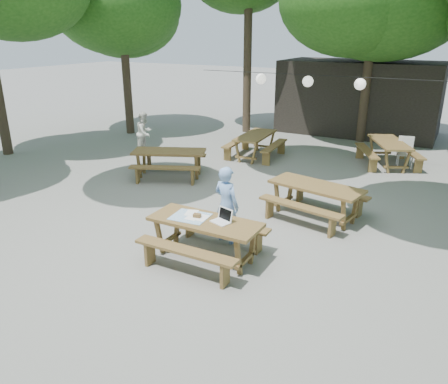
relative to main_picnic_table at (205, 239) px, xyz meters
name	(u,v)px	position (x,y,z in m)	size (l,w,h in m)	color
ground	(221,222)	(-0.52, 1.51, -0.39)	(80.00, 80.00, 0.00)	#61615D
pavilion	(359,97)	(-0.02, 12.01, 1.01)	(6.00, 3.00, 2.80)	black
main_picnic_table	(205,239)	(0.00, 0.00, 0.00)	(2.00, 1.58, 0.75)	#52391D
picnic_table_nw	(170,163)	(-3.33, 3.62, 0.00)	(2.38, 2.22, 0.75)	#52391D
picnic_table_ne	(315,201)	(1.15, 2.75, 0.00)	(2.17, 1.92, 0.75)	#52391D
picnic_table_far_w	(255,145)	(-2.06, 6.61, 0.00)	(1.70, 2.05, 0.75)	#52391D
picnic_table_far_e	(388,153)	(1.90, 7.69, 0.00)	(2.25, 2.40, 0.75)	#52391D
woman	(226,205)	(0.00, 0.79, 0.37)	(0.55, 0.36, 1.52)	#7BA2E0
second_person	(145,133)	(-5.49, 5.27, 0.31)	(0.68, 0.53, 1.40)	silver
plastic_chair	(404,158)	(2.37, 7.79, -0.13)	(0.53, 0.53, 0.90)	silver
laptop	(223,218)	(0.31, 0.09, 0.42)	(0.39, 0.35, 0.24)	white
tabletop_clutter	(192,216)	(-0.28, 0.01, 0.37)	(0.70, 0.61, 0.08)	teal
paper_lanterns	(308,81)	(-0.71, 7.51, 2.02)	(9.00, 0.34, 0.38)	black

